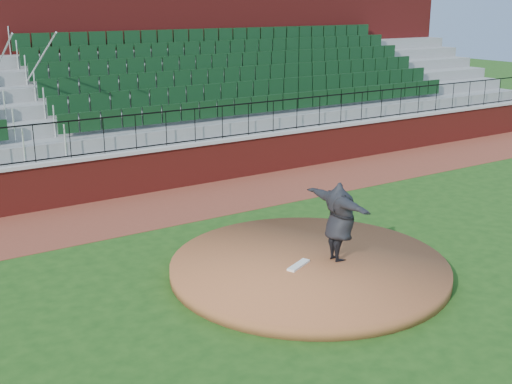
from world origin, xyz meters
TOP-DOWN VIEW (x-y plane):
  - ground at (0.00, 0.00)m, footprint 90.00×90.00m
  - warning_track at (0.00, 5.40)m, footprint 34.00×3.20m
  - field_wall at (0.00, 7.00)m, footprint 34.00×0.35m
  - wall_cap at (0.00, 7.00)m, footprint 34.00×0.45m
  - wall_railing at (0.00, 7.00)m, footprint 34.00×0.05m
  - seating_stands at (0.00, 9.72)m, footprint 34.00×5.10m
  - concourse_wall at (0.00, 12.52)m, footprint 34.00×0.50m
  - pitchers_mound at (0.09, -0.35)m, footprint 5.69×5.69m
  - pitching_rubber at (-0.23, -0.42)m, footprint 0.68×0.43m
  - pitcher at (0.65, -0.59)m, footprint 0.69×2.08m

SIDE VIEW (x-z plane):
  - ground at x=0.00m, z-range 0.00..0.00m
  - warning_track at x=0.00m, z-range 0.00..0.01m
  - pitchers_mound at x=0.09m, z-range 0.00..0.25m
  - pitching_rubber at x=-0.23m, z-range 0.25..0.29m
  - field_wall at x=0.00m, z-range 0.00..1.20m
  - pitcher at x=0.65m, z-range 0.25..1.91m
  - wall_cap at x=0.00m, z-range 1.20..1.30m
  - wall_railing at x=0.00m, z-range 1.30..2.30m
  - seating_stands at x=0.00m, z-range 0.00..4.60m
  - concourse_wall at x=0.00m, z-range 0.00..5.50m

